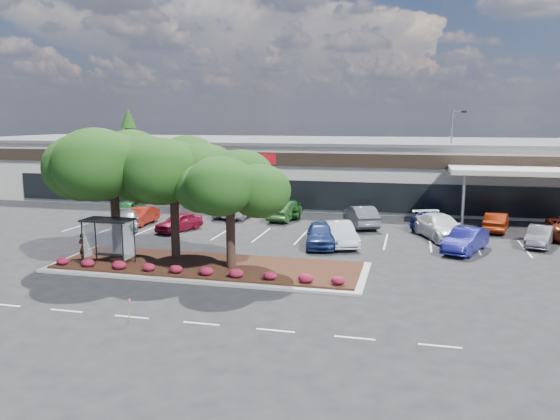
% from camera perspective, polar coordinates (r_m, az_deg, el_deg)
% --- Properties ---
extents(ground, '(160.00, 160.00, 0.00)m').
position_cam_1_polar(ground, '(27.27, -6.65, -8.59)').
color(ground, black).
rests_on(ground, ground).
extents(retail_store, '(80.40, 25.20, 6.25)m').
position_cam_1_polar(retail_store, '(59.11, 4.87, 4.37)').
color(retail_store, beige).
rests_on(retail_store, ground).
extents(landscape_island, '(18.00, 6.00, 0.26)m').
position_cam_1_polar(landscape_island, '(31.50, -7.54, -5.88)').
color(landscape_island, '#A6A5A0').
rests_on(landscape_island, ground).
extents(lane_markings, '(33.12, 20.06, 0.01)m').
position_cam_1_polar(lane_markings, '(36.89, -1.21, -3.70)').
color(lane_markings, silver).
rests_on(lane_markings, ground).
extents(shrub_row, '(17.00, 0.80, 0.50)m').
position_cam_1_polar(shrub_row, '(29.53, -9.04, -6.19)').
color(shrub_row, maroon).
rests_on(shrub_row, landscape_island).
extents(bus_shelter, '(2.75, 1.55, 2.59)m').
position_cam_1_polar(bus_shelter, '(32.49, -17.39, -1.81)').
color(bus_shelter, black).
rests_on(bus_shelter, landscape_island).
extents(island_tree_west, '(7.20, 7.20, 7.89)m').
position_cam_1_polar(island_tree_west, '(33.75, -16.93, 1.90)').
color(island_tree_west, '#15370C').
rests_on(island_tree_west, landscape_island).
extents(island_tree_mid, '(6.60, 6.60, 7.32)m').
position_cam_1_polar(island_tree_mid, '(32.78, -11.01, 1.42)').
color(island_tree_mid, '#15370C').
rests_on(island_tree_mid, landscape_island).
extents(island_tree_east, '(5.80, 5.80, 6.50)m').
position_cam_1_polar(island_tree_east, '(29.99, -5.22, 0.02)').
color(island_tree_east, '#15370C').
rests_on(island_tree_east, landscape_island).
extents(conifer_north_west, '(4.40, 4.40, 10.00)m').
position_cam_1_polar(conifer_north_west, '(80.50, -15.47, 6.74)').
color(conifer_north_west, '#15370C').
rests_on(conifer_north_west, ground).
extents(person_waiting, '(0.65, 0.46, 1.67)m').
position_cam_1_polar(person_waiting, '(33.65, -19.85, -3.66)').
color(person_waiting, '#594C47').
rests_on(person_waiting, landscape_island).
extents(light_pole, '(1.43, 0.50, 9.28)m').
position_cam_1_polar(light_pole, '(52.54, 17.45, 4.35)').
color(light_pole, '#A6A5A0').
rests_on(light_pole, ground).
extents(survey_stake, '(0.07, 0.14, 0.94)m').
position_cam_1_polar(survey_stake, '(24.28, -15.50, -9.67)').
color(survey_stake, '#9F7853').
rests_on(survey_stake, ground).
extents(car_0, '(1.51, 4.18, 1.37)m').
position_cam_1_polar(car_0, '(45.34, -14.34, -0.63)').
color(car_0, maroon).
rests_on(car_0, ground).
extents(car_1, '(3.56, 4.99, 1.34)m').
position_cam_1_polar(car_1, '(43.81, -15.69, -1.05)').
color(car_1, slate).
rests_on(car_1, ground).
extents(car_2, '(2.97, 4.36, 1.38)m').
position_cam_1_polar(car_2, '(42.11, -10.51, -1.25)').
color(car_2, maroon).
rests_on(car_2, ground).
extents(car_4, '(3.30, 5.09, 1.59)m').
position_cam_1_polar(car_4, '(36.98, 6.24, -2.47)').
color(car_4, silver).
rests_on(car_4, ground).
extents(car_5, '(2.69, 5.05, 1.63)m').
position_cam_1_polar(car_5, '(36.55, 4.27, -2.55)').
color(car_5, navy).
rests_on(car_5, ground).
extents(car_6, '(4.36, 6.25, 1.68)m').
position_cam_1_polar(car_6, '(40.42, 16.43, -1.71)').
color(car_6, white).
rests_on(car_6, ground).
extents(car_7, '(3.37, 4.99, 1.56)m').
position_cam_1_polar(car_7, '(36.88, 18.81, -2.99)').
color(car_7, navy).
rests_on(car_7, ground).
extents(car_8, '(2.63, 4.37, 1.36)m').
position_cam_1_polar(car_8, '(40.42, 25.49, -2.49)').
color(car_8, '#54525A').
rests_on(car_8, ground).
extents(car_9, '(2.42, 4.73, 1.54)m').
position_cam_1_polar(car_9, '(48.94, -15.45, 0.16)').
color(car_9, '#1A5423').
rests_on(car_9, ground).
extents(car_10, '(3.32, 6.30, 1.69)m').
position_cam_1_polar(car_10, '(47.89, -4.38, 0.37)').
color(car_10, silver).
rests_on(car_10, ground).
extents(car_11, '(2.72, 5.03, 1.63)m').
position_cam_1_polar(car_11, '(47.53, 1.09, 0.29)').
color(car_11, '#164115').
rests_on(car_11, ground).
extents(car_12, '(2.12, 4.87, 1.56)m').
position_cam_1_polar(car_12, '(45.89, 0.49, -0.09)').
color(car_12, '#224A1D').
rests_on(car_12, ground).
extents(car_13, '(3.44, 5.36, 1.67)m').
position_cam_1_polar(car_13, '(43.55, 8.45, -0.64)').
color(car_13, '#505157').
rests_on(car_13, ground).
extents(car_14, '(3.37, 5.17, 1.64)m').
position_cam_1_polar(car_14, '(43.90, 15.40, -0.82)').
color(car_14, navy).
rests_on(car_14, ground).
extents(car_15, '(2.47, 4.63, 1.45)m').
position_cam_1_polar(car_15, '(44.48, 21.66, -1.15)').
color(car_15, maroon).
rests_on(car_15, ground).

